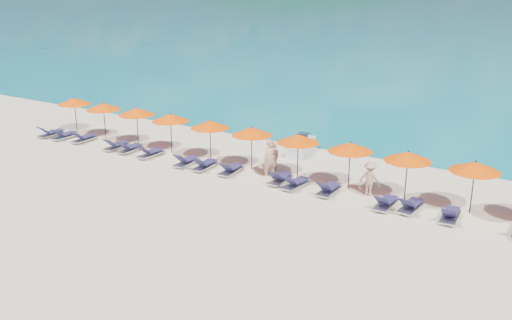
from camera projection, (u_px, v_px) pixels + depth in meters
The scene contains 32 objects.
ground at pixel (218, 204), 24.51m from camera, with size 1400.00×1400.00×0.00m, color beige.
headland_main at pixel (289, 25), 623.88m from camera, with size 374.00×242.00×126.50m.
headland_small at pixel (432, 27), 561.98m from camera, with size 162.00×126.00×85.50m.
jetski at pixel (301, 146), 31.74m from camera, with size 1.60×2.88×0.97m.
beachgoer_a at pixel (270, 159), 27.47m from camera, with size 0.71×0.46×1.94m, color tan.
beachgoer_b at pixel (273, 157), 28.66m from camera, with size 0.70×0.40×1.44m, color tan.
beachgoer_c at pixel (370, 179), 25.34m from camera, with size 1.01×0.47×1.56m, color tan.
umbrella_0 at pixel (74, 101), 35.47m from camera, with size 2.10×2.10×2.28m.
umbrella_1 at pixel (103, 106), 34.01m from camera, with size 2.10×2.10×2.28m.
umbrella_2 at pixel (136, 111), 32.67m from camera, with size 2.10×2.10×2.28m.
umbrella_3 at pixel (170, 117), 31.24m from camera, with size 2.10×2.10×2.28m.
umbrella_4 at pixel (210, 124), 29.78m from camera, with size 2.10×2.10×2.28m.
umbrella_5 at pixel (252, 131), 28.40m from camera, with size 2.10×2.10×2.28m.
umbrella_6 at pixel (298, 139), 27.06m from camera, with size 2.10×2.10×2.28m.
umbrella_7 at pixel (350, 147), 25.72m from camera, with size 2.10×2.10×2.28m.
umbrella_8 at pixel (408, 156), 24.34m from camera, with size 2.10×2.10×2.28m.
umbrella_9 at pixel (475, 167), 23.00m from camera, with size 2.10×2.10×2.28m.
lounger_0 at pixel (51, 133), 35.05m from camera, with size 0.68×1.72×0.66m.
lounger_1 at pixel (64, 135), 34.54m from camera, with size 0.67×1.72×0.66m.
lounger_2 at pixel (84, 138), 33.92m from camera, with size 0.72×1.73×0.66m.
lounger_3 at pixel (116, 145), 32.41m from camera, with size 0.66×1.72×0.66m.
lounger_4 at pixel (130, 148), 31.90m from camera, with size 0.70×1.73×0.66m.
lounger_5 at pixel (151, 153), 31.01m from camera, with size 0.65×1.71×0.66m.
lounger_6 at pixel (186, 161), 29.60m from camera, with size 0.77×1.75×0.66m.
lounger_7 at pixel (205, 165), 29.01m from camera, with size 0.78×1.75×0.66m.
lounger_8 at pixel (231, 169), 28.32m from camera, with size 0.78×1.75×0.66m.
lounger_9 at pixel (280, 178), 27.03m from camera, with size 0.72×1.73×0.66m.
lounger_10 at pixel (296, 183), 26.39m from camera, with size 0.79×1.75×0.66m.
lounger_11 at pixel (329, 189), 25.63m from camera, with size 0.67×1.72×0.66m.
lounger_12 at pixel (386, 203), 24.06m from camera, with size 0.64×1.71×0.66m.
lounger_13 at pixel (411, 205), 23.75m from camera, with size 0.73×1.74×0.66m.
lounger_14 at pixel (450, 215), 22.82m from camera, with size 0.78×1.75×0.66m.
Camera 1 is at (13.65, -18.34, 9.20)m, focal length 40.00 mm.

